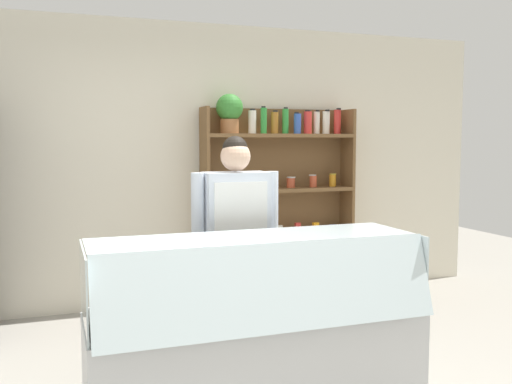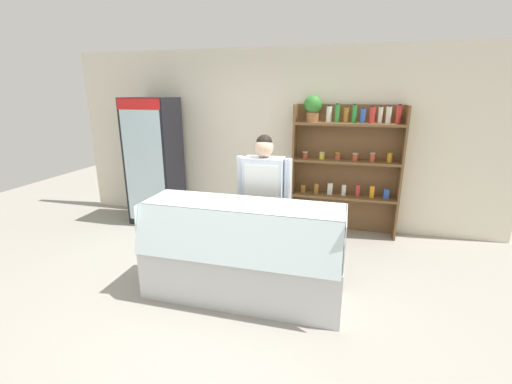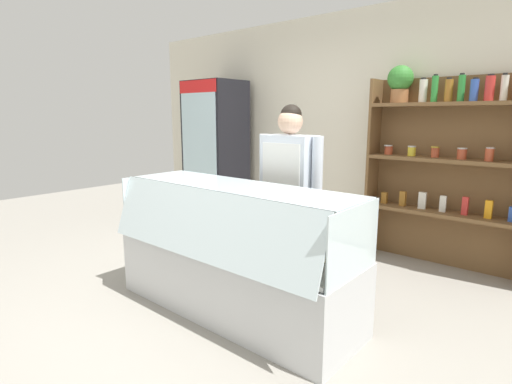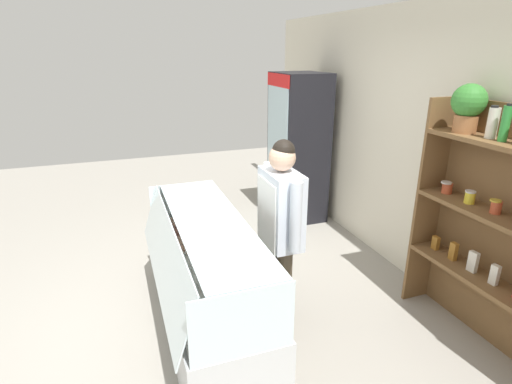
{
  "view_description": "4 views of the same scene",
  "coord_description": "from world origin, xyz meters",
  "views": [
    {
      "loc": [
        -1.01,
        -3.23,
        1.59
      ],
      "look_at": [
        0.27,
        0.38,
        1.24
      ],
      "focal_mm": 40.0,
      "sensor_mm": 36.0,
      "label": 1
    },
    {
      "loc": [
        1.08,
        -3.07,
        2.07
      ],
      "look_at": [
        0.08,
        0.65,
        0.93
      ],
      "focal_mm": 24.0,
      "sensor_mm": 36.0,
      "label": 2
    },
    {
      "loc": [
        2.16,
        -2.17,
        1.53
      ],
      "look_at": [
        0.02,
        0.35,
        0.89
      ],
      "focal_mm": 28.0,
      "sensor_mm": 36.0,
      "label": 3
    },
    {
      "loc": [
        2.93,
        -0.6,
        2.26
      ],
      "look_at": [
        -0.16,
        0.5,
        1.09
      ],
      "focal_mm": 28.0,
      "sensor_mm": 36.0,
      "label": 4
    }
  ],
  "objects": [
    {
      "name": "back_wall",
      "position": [
        0.0,
        2.2,
        1.35
      ],
      "size": [
        6.8,
        0.1,
        2.7
      ],
      "primitive_type": "cube",
      "color": "silver",
      "rests_on": "ground"
    },
    {
      "name": "shelving_unit",
      "position": [
        1.02,
        2.01,
        1.15
      ],
      "size": [
        1.54,
        0.29,
        2.02
      ],
      "color": "brown",
      "rests_on": "ground"
    },
    {
      "name": "deli_display_case",
      "position": [
        0.12,
        -0.04,
        0.31
      ],
      "size": [
        2.02,
        0.74,
        1.01
      ],
      "color": "silver",
      "rests_on": "ground"
    },
    {
      "name": "shop_clerk",
      "position": [
        0.19,
        0.58,
        0.96
      ],
      "size": [
        0.64,
        0.25,
        1.62
      ],
      "color": "#4C4233",
      "rests_on": "ground"
    }
  ]
}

